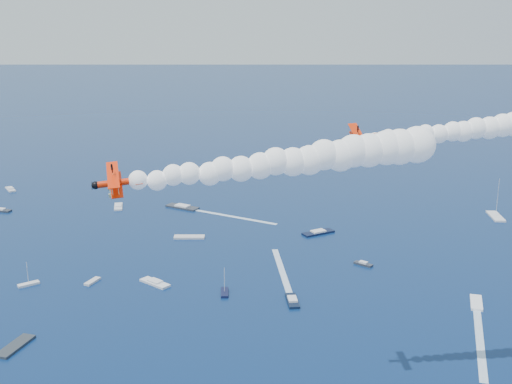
{
  "coord_description": "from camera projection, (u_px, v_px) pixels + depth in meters",
  "views": [
    {
      "loc": [
        -0.99,
        -93.25,
        81.21
      ],
      "look_at": [
        3.87,
        16.35,
        50.62
      ],
      "focal_mm": 46.06,
      "sensor_mm": 36.0,
      "label": 1
    }
  ],
  "objects": [
    {
      "name": "biplane_trail",
      "position": [
        118.0,
        183.0,
        96.36
      ],
      "size": [
        8.85,
        10.36,
        7.33
      ],
      "primitive_type": null,
      "rotation": [
        -0.25,
        0.07,
        3.32
      ],
      "color": "#FE2905"
    },
    {
      "name": "biplane_lead",
      "position": [
        360.0,
        140.0,
        128.2
      ],
      "size": [
        8.5,
        10.19,
        8.07
      ],
      "primitive_type": null,
      "rotation": [
        -0.33,
        0.07,
        3.21
      ],
      "color": "red"
    },
    {
      "name": "smoke_trail_lead",
      "position": [
        483.0,
        128.0,
        130.54
      ],
      "size": [
        50.56,
        12.82,
        9.68
      ],
      "primitive_type": null,
      "rotation": [
        0.0,
        0.0,
        3.21
      ],
      "color": "white"
    },
    {
      "name": "boat_wakes",
      "position": [
        314.0,
        267.0,
        214.21
      ],
      "size": [
        83.78,
        136.44,
        0.04
      ],
      "color": "white",
      "rests_on": "ground"
    },
    {
      "name": "smoke_trail_trail",
      "position": [
        283.0,
        162.0,
        101.09
      ],
      "size": [
        51.08,
        21.93,
        9.68
      ],
      "primitive_type": null,
      "rotation": [
        0.0,
        0.0,
        3.32
      ],
      "color": "white"
    },
    {
      "name": "spectator_boats",
      "position": [
        206.0,
        253.0,
        225.31
      ],
      "size": [
        216.43,
        176.23,
        0.7
      ],
      "color": "white",
      "rests_on": "ground"
    }
  ]
}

